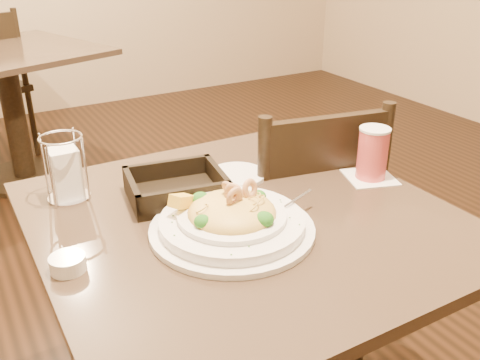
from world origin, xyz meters
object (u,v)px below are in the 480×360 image
dining_chair_near (300,230)px  bread_basket (176,189)px  drink_glass (373,154)px  napkin_caddy (66,172)px  butter_ramekin (68,263)px  pasta_bowl (232,219)px  main_table (244,301)px  side_plate (237,175)px  background_table (10,94)px

dining_chair_near → bread_basket: bearing=20.8°
drink_glass → napkin_caddy: 0.76m
bread_basket → butter_ramekin: (-0.30, -0.18, -0.01)m
pasta_bowl → napkin_caddy: bearing=128.0°
main_table → napkin_caddy: bearing=138.6°
side_plate → napkin_caddy: bearing=167.1°
pasta_bowl → napkin_caddy: size_ratio=2.44×
drink_glass → bread_basket: size_ratio=0.62×
butter_ramekin → background_table: bearing=85.0°
background_table → drink_glass: (0.59, -2.21, 0.31)m
bread_basket → main_table: bearing=-58.5°
dining_chair_near → butter_ramekin: dining_chair_near is taller
side_plate → butter_ramekin: 0.53m
main_table → pasta_bowl: 0.28m
dining_chair_near → pasta_bowl: 0.58m
bread_basket → side_plate: bread_basket is taller
main_table → side_plate: size_ratio=5.92×
napkin_caddy → butter_ramekin: (-0.08, -0.30, -0.05)m
background_table → drink_glass: 2.31m
drink_glass → side_plate: (-0.30, 0.18, -0.06)m
drink_glass → napkin_caddy: napkin_caddy is taller
side_plate → butter_ramekin: size_ratio=2.22×
bread_basket → drink_glass: bearing=-17.3°
butter_ramekin → napkin_caddy: bearing=75.9°
main_table → dining_chair_near: size_ratio=0.97×
main_table → pasta_bowl: size_ratio=2.30×
butter_ramekin → main_table: bearing=2.7°
dining_chair_near → napkin_caddy: size_ratio=5.80×
pasta_bowl → butter_ramekin: 0.34m
dining_chair_near → side_plate: bearing=21.4°
drink_glass → butter_ramekin: size_ratio=2.25×
bread_basket → dining_chair_near: bearing=10.5°
pasta_bowl → main_table: bearing=40.0°
side_plate → butter_ramekin: butter_ramekin is taller
background_table → dining_chair_near: size_ratio=1.22×
main_table → napkin_caddy: (-0.32, 0.29, 0.31)m
bread_basket → side_plate: (0.19, 0.03, -0.02)m
main_table → pasta_bowl: (-0.06, -0.05, 0.27)m
dining_chair_near → side_plate: size_ratio=6.12×
napkin_caddy → side_plate: bearing=-12.9°
main_table → bread_basket: size_ratio=3.59×
drink_glass → butter_ramekin: drink_glass is taller
background_table → drink_glass: size_ratio=7.37×
side_plate → drink_glass: bearing=-31.5°
bread_basket → butter_ramekin: 0.35m
dining_chair_near → drink_glass: dining_chair_near is taller
napkin_caddy → side_plate: size_ratio=1.06×
dining_chair_near → butter_ramekin: (-0.74, -0.26, 0.28)m
dining_chair_near → pasta_bowl: bearing=46.0°
drink_glass → bread_basket: 0.51m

